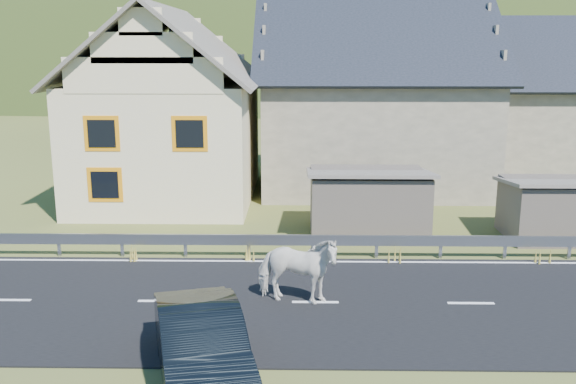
{
  "coord_description": "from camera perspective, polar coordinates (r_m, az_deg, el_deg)",
  "views": [
    {
      "loc": [
        -4.43,
        -15.5,
        6.49
      ],
      "look_at": [
        -4.74,
        1.98,
        2.51
      ],
      "focal_mm": 40.0,
      "sensor_mm": 36.0,
      "label": 1
    }
  ],
  "objects": [
    {
      "name": "ground",
      "position": [
        17.38,
        15.94,
        -9.61
      ],
      "size": [
        160.0,
        160.0,
        0.0
      ],
      "primitive_type": "plane",
      "color": "#43491F",
      "rests_on": "ground"
    },
    {
      "name": "road",
      "position": [
        17.37,
        15.94,
        -9.55
      ],
      "size": [
        60.0,
        7.0,
        0.04
      ],
      "primitive_type": "cube",
      "color": "black",
      "rests_on": "ground"
    },
    {
      "name": "lane_markings",
      "position": [
        17.36,
        15.95,
        -9.48
      ],
      "size": [
        60.0,
        6.6,
        0.01
      ],
      "primitive_type": "cube",
      "color": "silver",
      "rests_on": "road"
    },
    {
      "name": "guardrail",
      "position": [
        20.56,
        13.45,
        -4.29
      ],
      "size": [
        28.1,
        0.09,
        0.75
      ],
      "color": "#93969B",
      "rests_on": "ground"
    },
    {
      "name": "shed_left",
      "position": [
        22.78,
        7.11,
        -0.95
      ],
      "size": [
        4.3,
        3.3,
        2.4
      ],
      "primitive_type": "cube",
      "color": "#645A4D",
      "rests_on": "ground"
    },
    {
      "name": "shed_right",
      "position": [
        23.92,
        22.91,
        -1.47
      ],
      "size": [
        3.8,
        2.9,
        2.2
      ],
      "primitive_type": "cube",
      "color": "#645A4D",
      "rests_on": "ground"
    },
    {
      "name": "house_cream",
      "position": [
        28.14,
        -10.53,
        8.27
      ],
      "size": [
        7.8,
        9.8,
        8.3
      ],
      "color": "beige",
      "rests_on": "ground"
    },
    {
      "name": "house_stone_a",
      "position": [
        30.75,
        7.51,
        9.26
      ],
      "size": [
        10.8,
        9.8,
        8.9
      ],
      "color": "tan",
      "rests_on": "ground"
    },
    {
      "name": "house_stone_b",
      "position": [
        35.24,
        23.66,
        8.1
      ],
      "size": [
        9.8,
        8.8,
        8.1
      ],
      "color": "tan",
      "rests_on": "ground"
    },
    {
      "name": "mountain",
      "position": [
        197.51,
        3.75,
        5.09
      ],
      "size": [
        440.0,
        280.0,
        260.0
      ],
      "primitive_type": "ellipsoid",
      "color": "#1D3512",
      "rests_on": "ground"
    },
    {
      "name": "conifer_patch",
      "position": [
        135.31,
        -21.41,
        11.76
      ],
      "size": [
        76.0,
        50.0,
        28.0
      ],
      "primitive_type": "ellipsoid",
      "color": "black",
      "rests_on": "ground"
    },
    {
      "name": "horse",
      "position": [
        16.42,
        0.8,
        -6.9
      ],
      "size": [
        1.38,
        2.3,
        1.81
      ],
      "primitive_type": "imported",
      "rotation": [
        0.0,
        0.0,
        1.37
      ],
      "color": "silver",
      "rests_on": "road"
    },
    {
      "name": "car",
      "position": [
        12.99,
        -7.68,
        -13.46
      ],
      "size": [
        2.79,
        4.89,
        1.52
      ],
      "primitive_type": "imported",
      "rotation": [
        0.0,
        0.0,
        0.27
      ],
      "color": "black",
      "rests_on": "ground"
    }
  ]
}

